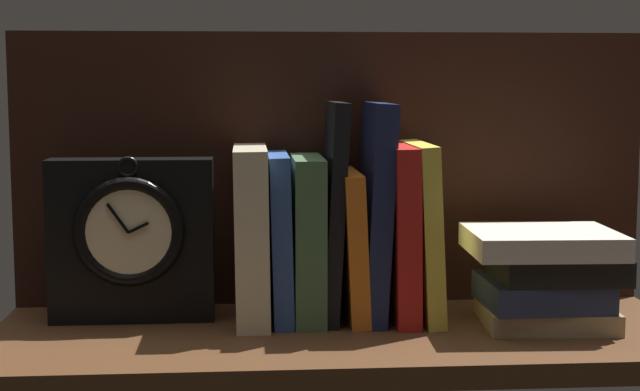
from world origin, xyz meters
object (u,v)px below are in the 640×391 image
Objects in this scene: book_stack_side at (546,275)px; book_yellow_seinlanguage at (422,230)px; book_red_requiem at (399,231)px; book_cream_twain at (252,234)px; book_navy_bierce at (375,211)px; book_green_romantic at (308,238)px; book_blue_modern at (280,237)px; book_black_skeptic at (333,211)px; book_orange_pandolfini at (352,245)px; framed_clock at (132,238)px.

book_yellow_seinlanguage is at bearing 157.80° from book_stack_side.
book_red_requiem is 1.18× the size of book_stack_side.
book_navy_bierce reaches higher than book_cream_twain.
book_green_romantic is at bearing 168.55° from book_stack_side.
book_navy_bierce is 1.24× the size of book_red_requiem.
book_blue_modern is at bearing 169.75° from book_stack_side.
book_navy_bierce is at bearing 0.00° from book_blue_modern.
book_blue_modern is at bearing 180.00° from book_green_romantic.
book_cream_twain is 3.35cm from book_blue_modern.
book_black_skeptic and book_navy_bierce have the same top height.
book_black_skeptic is 1.00× the size of book_navy_bierce.
book_orange_pandolfini is 25.53cm from framed_clock.
book_yellow_seinlanguage is at bearing -0.76° from framed_clock.
book_navy_bierce reaches higher than book_yellow_seinlanguage.
book_orange_pandolfini is 0.85× the size of book_red_requiem.
framed_clock is at bearing 178.14° from book_cream_twain.
book_cream_twain is 11.80cm from book_orange_pandolfini.
book_cream_twain is 1.17× the size of book_orange_pandolfini.
book_orange_pandolfini is (11.71, 0.00, -1.44)cm from book_cream_twain.
framed_clock is at bearing 178.99° from book_orange_pandolfini.
framed_clock is (-20.31, 0.45, 0.14)cm from book_green_romantic.
book_yellow_seinlanguage is (10.54, 0.00, -2.40)cm from book_black_skeptic.
book_yellow_seinlanguage is 1.06× the size of framed_clock.
book_cream_twain is 1.04× the size of framed_clock.
book_cream_twain is 0.98× the size of book_yellow_seinlanguage.
book_green_romantic is at bearing -1.26° from framed_clock.
book_blue_modern is 0.76× the size of book_black_skeptic.
book_red_requiem is at bearing 0.00° from book_cream_twain.
book_blue_modern is (3.32, 0.00, -0.40)cm from book_cream_twain.
book_stack_side is (23.80, -5.41, -6.89)cm from book_black_skeptic.
book_navy_bierce reaches higher than framed_clock.
book_blue_modern is at bearing 180.00° from book_black_skeptic.
book_navy_bierce is 6.09cm from book_yellow_seinlanguage.
book_cream_twain is 9.78cm from book_black_skeptic.
book_green_romantic is 0.98× the size of framed_clock.
book_green_romantic is 27.52cm from book_stack_side.
framed_clock is (-17.12, 0.45, -0.03)cm from book_blue_modern.
book_stack_side is at bearing -7.10° from framed_clock.
book_yellow_seinlanguage is 1.19× the size of book_stack_side.
book_red_requiem is at bearing 180.00° from book_yellow_seinlanguage.
book_black_skeptic is 23.43cm from framed_clock.
book_cream_twain is 0.80× the size of book_black_skeptic.
book_black_skeptic is 25.36cm from book_stack_side.
book_blue_modern is 6.80cm from book_black_skeptic.
book_cream_twain is at bearing -180.00° from book_blue_modern.
framed_clock is at bearing 179.24° from book_yellow_seinlanguage.
framed_clock is at bearing 178.50° from book_blue_modern.
book_yellow_seinlanguage is at bearing 0.00° from book_blue_modern.
book_cream_twain is 0.99× the size of book_red_requiem.
book_green_romantic is at bearing 180.00° from book_red_requiem.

